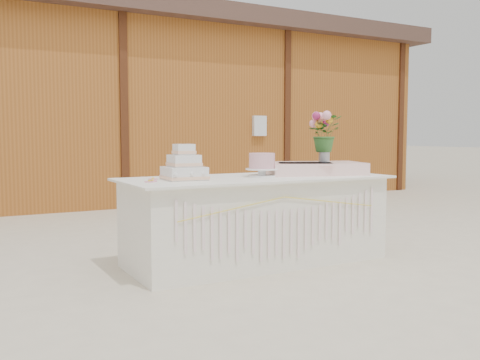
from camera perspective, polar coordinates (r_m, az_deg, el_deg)
ground at (r=4.88m, az=1.72°, el=-8.71°), size 80.00×80.00×0.00m
barn at (r=10.38m, az=-15.53°, el=7.61°), size 12.60×4.60×3.30m
cake_table at (r=4.80m, az=1.76°, el=-4.23°), size 2.40×1.00×0.77m
wedding_cake at (r=4.47m, az=-5.99°, el=1.31°), size 0.35×0.35×0.30m
pink_cake_stand at (r=4.77m, az=2.35°, el=1.77°), size 0.29×0.29×0.21m
satin_runner at (r=5.12m, az=7.89°, el=1.24°), size 1.02×0.77×0.11m
flower_vase at (r=5.17m, az=8.96°, el=2.71°), size 0.11×0.11×0.15m
bouquet at (r=5.17m, az=8.99°, el=5.45°), size 0.36×0.33×0.35m
loose_flowers at (r=4.43m, az=-9.56°, el=0.06°), size 0.18×0.39×0.02m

